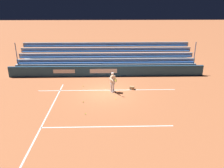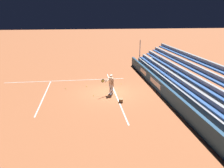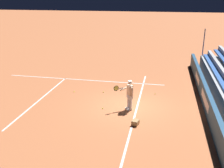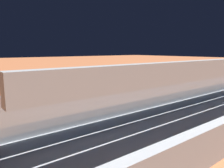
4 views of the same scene
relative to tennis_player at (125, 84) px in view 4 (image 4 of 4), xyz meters
name	(u,v)px [view 4 (image 4 of 4)]	position (x,y,z in m)	size (l,w,h in m)	color
ground_plane	(129,96)	(0.48, 0.09, -0.89)	(160.00, 160.00, 0.00)	#B7663D
court_baseline_white	(134,97)	(0.48, -0.41, -0.89)	(12.00, 0.10, 0.01)	white
court_sideline_white	(132,83)	(4.59, 4.09, -0.89)	(0.10, 12.00, 0.01)	white
court_service_line_white	(87,86)	(0.48, 5.59, -0.89)	(8.22, 0.10, 0.01)	white
back_wall_sponsor_board	(185,99)	(0.49, -4.26, -0.34)	(20.07, 0.25, 1.10)	navy
tennis_player	(125,84)	(0.00, 0.00, 0.00)	(0.62, 1.05, 1.71)	silver
ball_box_cardboard	(109,100)	(-1.73, -0.57, -0.76)	(0.40, 0.30, 0.26)	#A87F51
tennis_ball_by_box	(166,95)	(2.66, -1.34, -0.86)	(0.07, 0.07, 0.07)	#CCE533
tennis_ball_toward_net	(129,88)	(2.32, 2.03, -0.86)	(0.07, 0.07, 0.07)	#CCE533
tennis_ball_near_player	(111,86)	(1.99, 3.94, -0.86)	(0.07, 0.07, 0.07)	#CCE533
tennis_ball_far_right	(109,93)	(-0.20, 1.48, -0.86)	(0.07, 0.07, 0.07)	#CCE533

